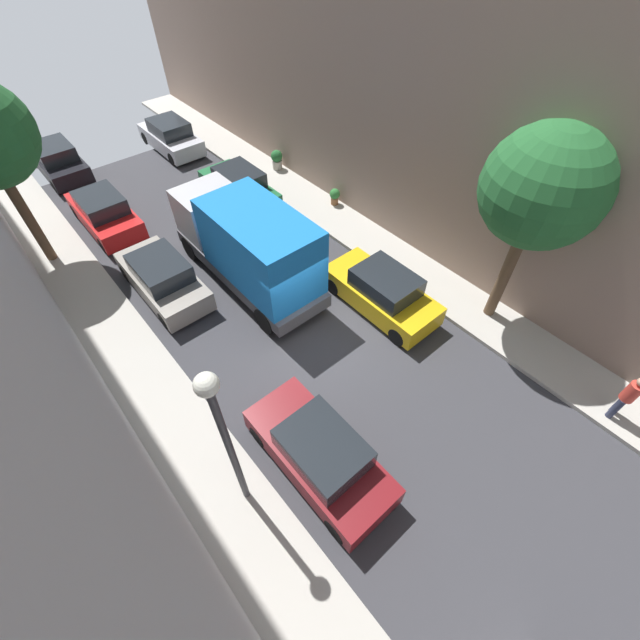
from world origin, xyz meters
TOP-DOWN VIEW (x-y plane):
  - ground at (0.00, 0.00)m, footprint 32.00×32.00m
  - sidewalk_left at (-5.00, 0.00)m, footprint 2.00×44.00m
  - sidewalk_right at (5.00, 0.00)m, footprint 2.00×44.00m
  - parked_car_left_1 at (-2.70, -3.23)m, footprint 1.78×4.20m
  - parked_car_left_2 at (-2.70, 5.34)m, footprint 1.78×4.20m
  - parked_car_left_3 at (-2.70, 10.63)m, footprint 1.78×4.20m
  - parked_car_left_4 at (-2.70, 16.41)m, footprint 1.78×4.20m
  - parked_car_right_1 at (2.70, -0.22)m, footprint 1.78×4.20m
  - parked_car_right_2 at (2.70, 8.63)m, footprint 1.78×4.20m
  - parked_car_right_3 at (2.70, 15.20)m, footprint 1.78×4.20m
  - delivery_truck at (0.00, 3.71)m, footprint 2.26×6.60m
  - pedestrian at (4.52, -7.51)m, footprint 0.40×0.36m
  - street_tree_1 at (5.26, -2.96)m, footprint 3.31×3.31m
  - potted_plant_2 at (5.59, 9.70)m, footprint 0.57×0.57m
  - potted_plant_4 at (5.65, 5.49)m, footprint 0.46×0.46m
  - lamp_post at (-4.60, -2.65)m, footprint 0.44×0.44m

SIDE VIEW (x-z plane):
  - ground at x=0.00m, z-range 0.00..0.00m
  - sidewalk_left at x=-5.00m, z-range 0.00..0.15m
  - sidewalk_right at x=5.00m, z-range 0.00..0.15m
  - potted_plant_4 at x=5.65m, z-range 0.20..0.93m
  - potted_plant_2 at x=5.59m, z-range 0.18..1.13m
  - parked_car_left_1 at x=-2.70m, z-range -0.06..1.50m
  - parked_car_left_2 at x=-2.70m, z-range -0.06..1.50m
  - parked_car_left_3 at x=-2.70m, z-range -0.06..1.50m
  - parked_car_left_4 at x=-2.70m, z-range -0.06..1.50m
  - parked_car_right_1 at x=2.70m, z-range -0.06..1.50m
  - parked_car_right_2 at x=2.70m, z-range -0.06..1.50m
  - parked_car_right_3 at x=2.70m, z-range -0.06..1.50m
  - pedestrian at x=4.52m, z-range 0.21..1.93m
  - delivery_truck at x=0.00m, z-range 0.10..3.48m
  - lamp_post at x=-4.60m, z-range 1.00..6.18m
  - street_tree_1 at x=5.26m, z-range 1.69..8.14m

